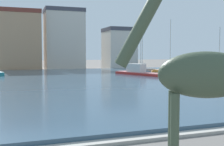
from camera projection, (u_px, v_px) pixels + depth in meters
harbor_water at (69, 81)px, 32.05m from camera, size 88.58×44.74×0.29m
quay_edge_coping at (176, 135)px, 10.74m from camera, size 88.58×0.50×0.12m
giraffe_statue at (197, 80)px, 5.49m from camera, size 2.83×1.71×5.20m
sailboat_red at (141, 73)px, 38.49m from camera, size 4.70×9.41×5.95m
sailboat_yellow at (219, 74)px, 37.72m from camera, size 2.68×6.37×6.81m
sailboat_orange at (170, 71)px, 42.97m from camera, size 3.06×9.10×8.46m
sailboat_grey at (140, 69)px, 50.74m from camera, size 2.76×8.03×9.41m
townhouse_wide_warehouse at (20, 40)px, 55.08m from camera, size 7.86×7.07×11.73m
townhouse_corner_house at (64, 39)px, 59.26m from camera, size 8.10×6.59×12.62m
townhouse_end_terrace at (119, 48)px, 60.81m from camera, size 6.18×6.71×8.82m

